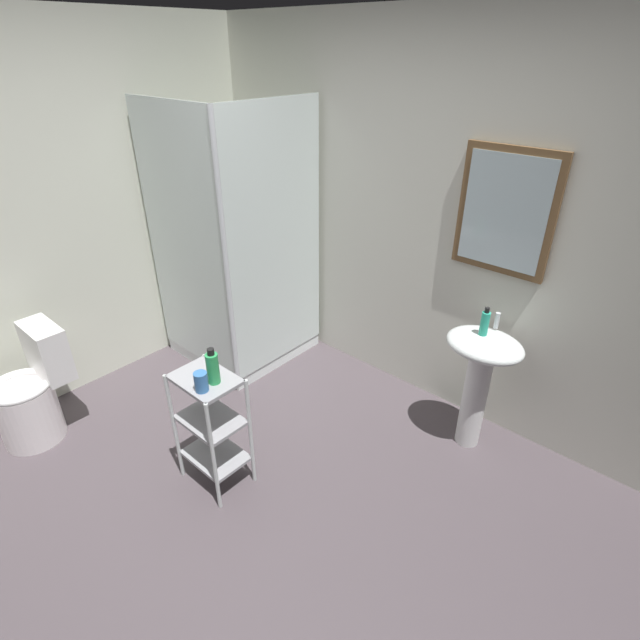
{
  "coord_description": "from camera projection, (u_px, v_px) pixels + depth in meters",
  "views": [
    {
      "loc": [
        1.58,
        -0.95,
        2.3
      ],
      "look_at": [
        0.08,
        0.74,
        1.02
      ],
      "focal_mm": 27.68,
      "sensor_mm": 36.0,
      "label": 1
    }
  ],
  "objects": [
    {
      "name": "shower_stall",
      "position": [
        239.0,
        306.0,
        3.93
      ],
      "size": [
        0.92,
        0.92,
        2.0
      ],
      "color": "white",
      "rests_on": "ground_plane"
    },
    {
      "name": "body_wash_bottle_green",
      "position": [
        213.0,
        368.0,
        2.54
      ],
      "size": [
        0.07,
        0.07,
        0.21
      ],
      "color": "green",
      "rests_on": "storage_cart"
    },
    {
      "name": "rinse_cup",
      "position": [
        201.0,
        382.0,
        2.5
      ],
      "size": [
        0.07,
        0.07,
        0.11
      ],
      "primitive_type": "cylinder",
      "color": "#3870B2",
      "rests_on": "storage_cart"
    },
    {
      "name": "hand_soap_bottle",
      "position": [
        485.0,
        323.0,
        2.84
      ],
      "size": [
        0.05,
        0.05,
        0.18
      ],
      "color": "#2DBC99",
      "rests_on": "pedestal_sink"
    },
    {
      "name": "wall_left",
      "position": [
        16.0,
        232.0,
        3.12
      ],
      "size": [
        0.1,
        4.2,
        2.5
      ],
      "primitive_type": "cube",
      "color": "silver",
      "rests_on": "ground_plane"
    },
    {
      "name": "toilet",
      "position": [
        33.0,
        395.0,
        3.17
      ],
      "size": [
        0.37,
        0.49,
        0.76
      ],
      "color": "white",
      "rests_on": "ground_plane"
    },
    {
      "name": "wall_back",
      "position": [
        424.0,
        224.0,
        3.25
      ],
      "size": [
        4.2,
        0.14,
        2.5
      ],
      "color": "silver",
      "rests_on": "ground_plane"
    },
    {
      "name": "pedestal_sink",
      "position": [
        480.0,
        368.0,
        2.98
      ],
      "size": [
        0.46,
        0.37,
        0.81
      ],
      "color": "white",
      "rests_on": "ground_plane"
    },
    {
      "name": "ground_plane",
      "position": [
        219.0,
        530.0,
        2.67
      ],
      "size": [
        4.2,
        4.2,
        0.02
      ],
      "primitive_type": "cube",
      "color": "#4D4348"
    },
    {
      "name": "storage_cart",
      "position": [
        211.0,
        422.0,
        2.77
      ],
      "size": [
        0.38,
        0.28,
        0.74
      ],
      "color": "silver",
      "rests_on": "ground_plane"
    },
    {
      "name": "sink_faucet",
      "position": [
        497.0,
        320.0,
        2.92
      ],
      "size": [
        0.03,
        0.03,
        0.1
      ],
      "primitive_type": "cylinder",
      "color": "silver",
      "rests_on": "pedestal_sink"
    }
  ]
}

